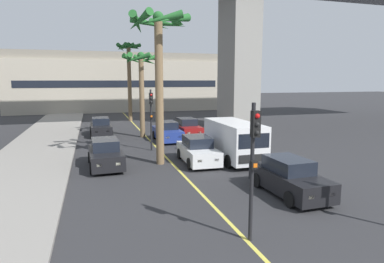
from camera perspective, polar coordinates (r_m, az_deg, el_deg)
sidewalk_left at (r=17.40m, az=-28.56°, el=-8.12°), size 4.80×80.00×0.15m
lane_stripe_center at (r=25.18m, az=-6.59°, el=-2.24°), size 0.14×56.00×0.01m
pier_building_backdrop at (r=54.09m, az=-12.32°, el=8.22°), size 32.47×8.04×8.91m
car_queue_front at (r=28.60m, az=-0.87°, el=0.61°), size 1.87×4.12×1.56m
car_queue_second at (r=26.54m, az=-4.29°, el=-0.06°), size 1.90×4.13×1.56m
car_queue_third at (r=30.14m, az=-15.42°, el=0.72°), size 1.90×4.13×1.56m
car_queue_fourth at (r=14.80m, az=16.38°, el=-7.65°), size 1.91×4.14×1.56m
car_queue_fifth at (r=19.47m, az=0.99°, el=-3.33°), size 1.95×4.16×1.56m
car_queue_sixth at (r=19.20m, az=-14.66°, el=-3.80°), size 1.95×4.16×1.56m
delivery_van at (r=20.01m, az=7.24°, el=-1.41°), size 2.17×5.26×2.36m
traffic_light_median_near at (r=9.81m, az=10.54°, el=-3.81°), size 0.24×0.37×4.20m
traffic_light_median_far at (r=22.70m, az=-7.06°, el=3.45°), size 0.24×0.37×4.20m
palm_tree_near_median at (r=28.18m, az=-8.71°, el=10.25°), size 3.12×3.23×7.11m
palm_tree_mid_median at (r=18.95m, az=-5.75°, el=14.36°), size 3.50×3.63×8.53m
palm_tree_far_median at (r=39.93m, az=-10.83°, el=11.71°), size 2.93×2.96×9.10m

